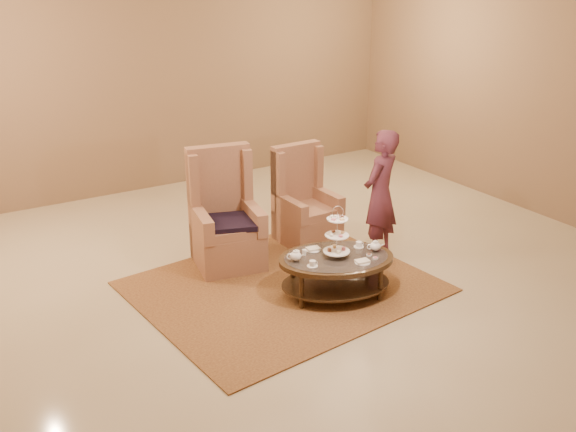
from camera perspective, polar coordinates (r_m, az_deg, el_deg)
ground at (r=7.10m, az=1.25°, el=-6.10°), size 8.00×8.00×0.00m
ceiling at (r=7.10m, az=1.25°, el=-6.10°), size 8.00×8.00×0.02m
wall_back at (r=10.00m, az=-11.40°, el=12.30°), size 8.00×0.04×3.50m
wall_right at (r=9.22m, az=23.14°, el=10.25°), size 0.04×8.00×3.50m
rug at (r=7.04m, az=-0.43°, el=-6.28°), size 3.22×2.78×0.02m
tea_table at (r=6.73m, az=4.30°, el=-4.24°), size 1.43×1.20×1.02m
armchair_left at (r=7.46m, az=-5.60°, el=-0.86°), size 0.86×0.88×1.37m
armchair_right at (r=8.04m, az=1.40°, el=0.56°), size 0.67×0.70×1.22m
person at (r=7.56m, az=8.19°, el=1.88°), size 0.67×0.57×1.55m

